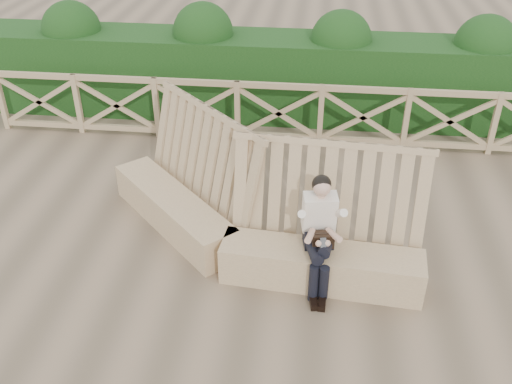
# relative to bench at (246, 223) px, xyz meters

# --- Properties ---
(ground) EXTENTS (60.00, 60.00, 0.00)m
(ground) POSITION_rel_bench_xyz_m (0.17, -0.43, -0.41)
(ground) COLOR brown
(ground) RESTS_ON ground
(bench) EXTENTS (4.26, 2.51, 1.62)m
(bench) POSITION_rel_bench_xyz_m (0.00, 0.00, 0.00)
(bench) COLOR #957855
(bench) RESTS_ON ground
(woman) EXTENTS (0.42, 0.85, 1.41)m
(woman) POSITION_rel_bench_xyz_m (0.93, -0.53, 0.36)
(woman) COLOR black
(woman) RESTS_ON ground
(guardrail) EXTENTS (10.10, 0.09, 1.10)m
(guardrail) POSITION_rel_bench_xyz_m (0.17, 3.07, 0.14)
(guardrail) COLOR #997859
(guardrail) RESTS_ON ground
(hedge) EXTENTS (12.00, 1.20, 1.50)m
(hedge) POSITION_rel_bench_xyz_m (0.17, 4.27, 0.34)
(hedge) COLOR black
(hedge) RESTS_ON ground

